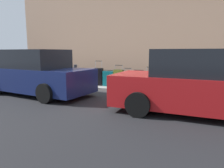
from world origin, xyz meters
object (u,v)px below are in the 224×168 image
Objects in this scene: suitcase_silver_4 at (128,81)px; parked_car_navy_1 at (35,74)px; suitcase_black_7 at (99,77)px; bollard_post at (76,74)px; suitcase_olive_5 at (119,78)px; fire_hydrant at (86,76)px; suitcase_red_2 at (151,82)px; suitcase_teal_6 at (109,79)px; suitcase_maroon_1 at (163,83)px; suitcase_navy_3 at (138,80)px; suitcase_black_0 at (176,83)px; parked_car_red_0 at (200,84)px.

parked_car_navy_1 is (2.99, 2.08, 0.35)m from suitcase_silver_4.
bollard_post is (1.13, 0.17, 0.07)m from suitcase_black_7.
suitcase_olive_5 is 1.63m from fire_hydrant.
suitcase_black_7 is (2.38, -0.03, 0.08)m from suitcase_red_2.
fire_hydrant reaches higher than suitcase_teal_6.
suitcase_maroon_1 is 0.93× the size of bollard_post.
suitcase_navy_3 is 0.17× the size of parked_car_navy_1.
suitcase_black_0 is at bearing -179.51° from suitcase_olive_5.
suitcase_black_7 reaches higher than fire_hydrant.
suitcase_silver_4 is 1.42m from suitcase_black_7.
suitcase_red_2 is 1.40m from suitcase_olive_5.
fire_hydrant is at bearing -0.18° from suitcase_red_2.
suitcase_olive_5 reaches higher than suitcase_maroon_1.
parked_car_navy_1 is (3.95, 2.13, 0.35)m from suitcase_red_2.
suitcase_red_2 is at bearing -48.19° from parked_car_red_0.
suitcase_silver_4 is 0.92× the size of bollard_post.
suitcase_teal_6 is at bearing -6.50° from suitcase_silver_4.
suitcase_maroon_1 is 3.99m from bollard_post.
suitcase_black_0 is 1.15× the size of suitcase_silver_4.
suitcase_red_2 is at bearing 179.82° from fire_hydrant.
fire_hydrant is (4.00, 0.05, 0.07)m from suitcase_black_0.
bollard_post is (3.51, 0.14, 0.15)m from suitcase_red_2.
suitcase_teal_6 is 1.13m from fire_hydrant.
suitcase_olive_5 is 1.28× the size of fire_hydrant.
fire_hydrant is at bearing 0.97° from suitcase_olive_5.
parked_car_navy_1 reaches higher than suitcase_teal_6.
suitcase_olive_5 is 3.36m from parked_car_navy_1.
suitcase_maroon_1 is 3.50m from fire_hydrant.
suitcase_black_7 is at bearing -126.06° from parked_car_navy_1.
suitcase_black_0 is 0.21× the size of parked_car_red_0.
suitcase_black_7 is 2.69m from parked_car_navy_1.
suitcase_teal_6 is (0.94, -0.11, 0.03)m from suitcase_silver_4.
suitcase_maroon_1 reaches higher than suitcase_teal_6.
bollard_post is (3.98, 0.19, 0.18)m from suitcase_maroon_1.
suitcase_black_7 reaches higher than bollard_post.
suitcase_navy_3 is 3.02m from bollard_post.
suitcase_red_2 reaches higher than suitcase_navy_3.
parked_car_red_0 reaches higher than suitcase_black_0.
parked_car_red_0 is at bearing 138.87° from suitcase_navy_3.
suitcase_olive_5 is 0.20× the size of parked_car_navy_1.
suitcase_red_2 is 0.20× the size of parked_car_red_0.
suitcase_silver_4 is 0.18× the size of parked_car_red_0.
suitcase_black_0 is 1.01× the size of suitcase_olive_5.
suitcase_black_7 is at bearing -0.83° from suitcase_red_2.
suitcase_teal_6 is 0.15× the size of parked_car_navy_1.
suitcase_black_0 is 2.38m from suitcase_olive_5.
suitcase_black_7 is 0.24× the size of parked_car_red_0.
suitcase_black_7 reaches higher than suitcase_navy_3.
suitcase_teal_6 is at bearing -0.23° from suitcase_maroon_1.
suitcase_maroon_1 is 0.97m from suitcase_navy_3.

